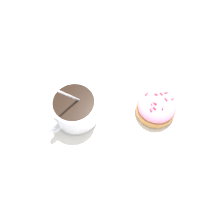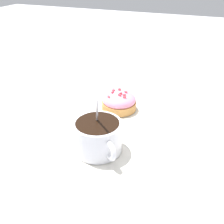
% 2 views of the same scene
% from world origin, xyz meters
% --- Properties ---
extents(ground_plane, '(3.00, 3.00, 0.00)m').
position_xyz_m(ground_plane, '(0.00, 0.00, 0.00)').
color(ground_plane, '#B2B2B7').
extents(paper_napkin, '(0.30, 0.32, 0.00)m').
position_xyz_m(paper_napkin, '(0.00, 0.00, 0.00)').
color(paper_napkin, white).
rests_on(paper_napkin, ground_plane).
extents(coffee_cup, '(0.09, 0.10, 0.12)m').
position_xyz_m(coffee_cup, '(-0.08, -0.02, 0.04)').
color(coffee_cup, white).
rests_on(coffee_cup, paper_napkin).
extents(frosted_pastry, '(0.08, 0.08, 0.05)m').
position_xyz_m(frosted_pastry, '(0.08, 0.01, 0.02)').
color(frosted_pastry, '#C18442').
rests_on(frosted_pastry, paper_napkin).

